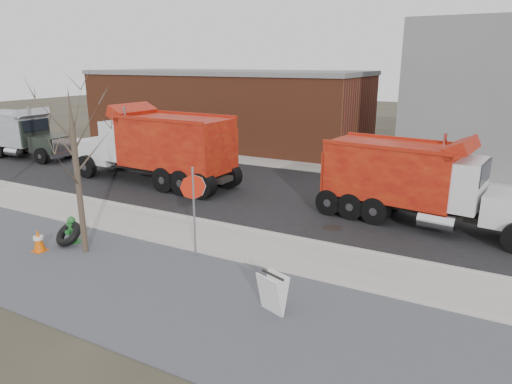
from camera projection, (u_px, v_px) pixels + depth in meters
The scene contains 16 objects.
ground at pixel (215, 243), 15.26m from camera, with size 120.00×120.00×0.00m, color #383328.
gravel_verge at pixel (144, 286), 12.29m from camera, with size 60.00×5.00×0.03m, color slate.
sidewalk at pixel (219, 240), 15.46m from camera, with size 60.00×2.50×0.06m, color #9E9B93.
curb at pixel (238, 227), 16.55m from camera, with size 60.00×0.15×0.11m, color #9E9B93.
road at pixel (292, 196), 20.59m from camera, with size 60.00×9.40×0.02m, color black.
far_sidewalk at pixel (333, 170), 25.41m from camera, with size 60.00×2.00×0.06m, color #9E9B93.
building_brick at pixel (227, 107), 33.47m from camera, with size 20.20×8.20×5.30m.
bare_tree at pixel (75, 150), 13.60m from camera, with size 3.20×3.20×5.20m.
fire_hydrant at pixel (72, 231), 15.16m from camera, with size 0.53×0.51×0.93m.
truck_tire at pixel (69, 234), 14.94m from camera, with size 1.03×0.97×0.81m.
stop_sign at pixel (194, 197), 13.71m from camera, with size 0.56×0.58×2.85m.
sandwich_board at pixel (273, 293), 10.87m from camera, with size 0.83×0.67×1.00m.
traffic_cone_near at pixel (39, 241), 14.46m from camera, with size 0.40×0.40×0.76m.
dump_truck_red_a at pixel (419, 180), 16.65m from camera, with size 8.30×3.18×3.32m.
dump_truck_red_b at pixel (157, 145), 22.27m from camera, with size 9.12×3.02×3.80m.
dump_truck_grey at pixel (20, 132), 28.58m from camera, with size 6.86×2.31×3.10m.
Camera 1 is at (7.93, -11.85, 5.84)m, focal length 32.00 mm.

